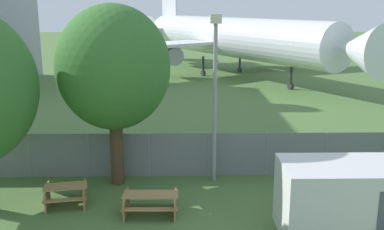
% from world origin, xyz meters
% --- Properties ---
extents(perimeter_fence, '(56.07, 0.07, 1.94)m').
position_xyz_m(perimeter_fence, '(-0.00, 11.03, 0.97)').
color(perimeter_fence, gray).
rests_on(perimeter_fence, ground).
extents(airplane, '(27.46, 34.29, 12.04)m').
position_xyz_m(airplane, '(6.10, 40.07, 3.99)').
color(airplane, silver).
rests_on(airplane, ground).
extents(portable_cabin, '(4.68, 2.37, 2.37)m').
position_xyz_m(portable_cabin, '(6.96, 5.90, 1.18)').
color(portable_cabin, silver).
rests_on(portable_cabin, ground).
extents(picnic_bench_near_cabin, '(1.96, 1.42, 0.76)m').
position_xyz_m(picnic_bench_near_cabin, '(0.34, 7.40, 0.48)').
color(picnic_bench_near_cabin, '#A37A47').
rests_on(picnic_bench_near_cabin, ground).
extents(picnic_bench_open_grass, '(1.77, 1.65, 0.76)m').
position_xyz_m(picnic_bench_open_grass, '(-2.86, 8.19, 0.47)').
color(picnic_bench_open_grass, '#A37A47').
rests_on(picnic_bench_open_grass, ground).
extents(tree_near_hangar, '(4.49, 4.49, 7.33)m').
position_xyz_m(tree_near_hangar, '(-1.24, 10.27, 4.83)').
color(tree_near_hangar, '#4C3823').
rests_on(tree_near_hangar, ground).
extents(light_mast, '(0.44, 0.44, 6.90)m').
position_xyz_m(light_mast, '(2.78, 10.52, 4.28)').
color(light_mast, '#99999E').
rests_on(light_mast, ground).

